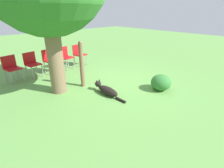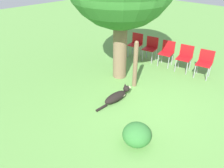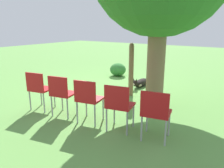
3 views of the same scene
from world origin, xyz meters
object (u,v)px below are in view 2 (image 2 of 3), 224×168
at_px(red_chair_2, 167,51).
at_px(red_chair_3, 151,47).
at_px(dog, 117,96).
at_px(red_chair_4, 136,43).
at_px(red_chair_1, 185,56).
at_px(red_chair_0, 205,62).
at_px(fence_post, 135,64).

bearing_deg(red_chair_2, red_chair_3, -97.89).
xyz_separation_m(dog, red_chair_4, (2.77, 1.64, 0.39)).
bearing_deg(red_chair_4, red_chair_1, 82.11).
distance_m(red_chair_0, red_chair_3, 1.99).
height_order(red_chair_0, red_chair_4, same).
bearing_deg(red_chair_4, red_chair_0, 82.11).
bearing_deg(red_chair_3, red_chair_2, 82.11).
distance_m(red_chair_0, red_chair_2, 1.32).
height_order(dog, red_chair_0, red_chair_0).
relative_size(red_chair_1, red_chair_3, 1.00).
relative_size(red_chair_0, red_chair_3, 1.00).
distance_m(red_chair_1, red_chair_3, 1.32).
xyz_separation_m(dog, red_chair_1, (2.88, -0.34, 0.39)).
height_order(red_chair_1, red_chair_4, same).
bearing_deg(red_chair_2, red_chair_4, -97.89).
bearing_deg(red_chair_2, fence_post, -6.59).
bearing_deg(dog, red_chair_3, 19.25).
distance_m(dog, red_chair_4, 3.24).
bearing_deg(red_chair_1, fence_post, -25.59).
distance_m(dog, red_chair_2, 2.89).
bearing_deg(red_chair_1, red_chair_0, 82.11).
relative_size(red_chair_2, red_chair_4, 1.00).
xyz_separation_m(dog, red_chair_2, (2.85, 0.32, 0.39)).
distance_m(fence_post, red_chair_0, 2.33).
xyz_separation_m(fence_post, red_chair_4, (1.86, 1.48, -0.19)).
xyz_separation_m(red_chair_1, red_chair_3, (-0.08, 1.32, 0.00)).
bearing_deg(red_chair_3, dog, 8.13).
bearing_deg(dog, red_chair_1, -6.75).
bearing_deg(red_chair_4, red_chair_2, 82.11).
relative_size(fence_post, red_chair_4, 1.62).
bearing_deg(fence_post, red_chair_1, -14.43).
height_order(red_chair_2, red_chair_3, same).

